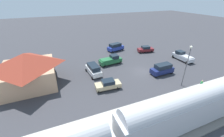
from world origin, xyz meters
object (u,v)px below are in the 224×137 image
(suv_blue, at_px, (115,47))
(light_pole_near_platform, at_px, (187,62))
(station_building, at_px, (28,69))
(pickup_green, at_px, (111,60))
(suv_navy, at_px, (162,69))
(pickup_silver, at_px, (182,56))
(sedan_tan, at_px, (108,84))
(suv_white, at_px, (93,69))
(sedan_maroon, at_px, (145,49))
(pedestrian_on_platform, at_px, (201,84))

(suv_blue, relative_size, light_pole_near_platform, 0.68)
(station_building, bearing_deg, pickup_green, -81.91)
(suv_navy, xyz_separation_m, light_pole_near_platform, (-4.99, -0.43, 3.67))
(suv_blue, bearing_deg, pickup_silver, -135.10)
(sedan_tan, height_order, suv_white, suv_white)
(sedan_maroon, distance_m, pickup_silver, 10.02)
(light_pole_near_platform, bearing_deg, sedan_maroon, -12.47)
(sedan_tan, distance_m, suv_blue, 19.53)
(pickup_silver, xyz_separation_m, suv_white, (1.66, 22.82, 0.12))
(station_building, relative_size, light_pole_near_platform, 1.31)
(sedan_tan, height_order, suv_navy, suv_navy)
(pedestrian_on_platform, bearing_deg, light_pole_near_platform, 37.54)
(sedan_maroon, distance_m, pickup_green, 12.86)
(sedan_tan, bearing_deg, sedan_maroon, -52.27)
(light_pole_near_platform, bearing_deg, suv_blue, 9.88)
(pedestrian_on_platform, distance_m, sedan_maroon, 19.72)
(pedestrian_on_platform, height_order, pickup_silver, pickup_silver)
(sedan_tan, height_order, suv_blue, suv_blue)
(sedan_maroon, height_order, pickup_silver, pickup_silver)
(light_pole_near_platform, bearing_deg, pickup_green, 32.02)
(light_pole_near_platform, bearing_deg, pickup_silver, -46.09)
(station_building, height_order, pedestrian_on_platform, station_building)
(pedestrian_on_platform, relative_size, pickup_green, 0.31)
(pickup_silver, relative_size, suv_white, 1.08)
(sedan_tan, distance_m, suv_navy, 12.48)
(station_building, bearing_deg, sedan_tan, -118.48)
(station_building, distance_m, pedestrian_on_platform, 30.60)
(sedan_maroon, xyz_separation_m, pickup_green, (-3.64, 12.33, 0.15))
(pedestrian_on_platform, xyz_separation_m, pickup_silver, (11.07, -7.25, -0.25))
(station_building, relative_size, sedan_tan, 2.16)
(sedan_tan, xyz_separation_m, suv_white, (6.05, 0.86, 0.27))
(station_building, distance_m, suv_white, 12.01)
(suv_white, bearing_deg, pickup_green, -58.25)
(sedan_tan, relative_size, suv_navy, 0.94)
(sedan_maroon, relative_size, suv_navy, 0.97)
(pedestrian_on_platform, xyz_separation_m, sedan_maroon, (19.61, -2.01, -0.40))
(suv_white, bearing_deg, sedan_tan, -171.87)
(pickup_silver, relative_size, light_pole_near_platform, 0.71)
(pickup_silver, distance_m, pickup_green, 18.25)
(pickup_silver, bearing_deg, suv_blue, 44.90)
(sedan_maroon, bearing_deg, pickup_silver, -148.45)
(station_building, relative_size, suv_blue, 1.92)
(sedan_maroon, height_order, suv_white, suv_white)
(suv_blue, bearing_deg, pickup_green, 149.11)
(pedestrian_on_platform, relative_size, sedan_maroon, 0.36)
(pedestrian_on_platform, bearing_deg, pickup_silver, -33.22)
(suv_blue, relative_size, pickup_green, 0.94)
(light_pole_near_platform, bearing_deg, station_building, 66.34)
(pedestrian_on_platform, bearing_deg, suv_navy, 16.98)
(suv_blue, xyz_separation_m, suv_navy, (-16.60, -3.32, 0.00))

